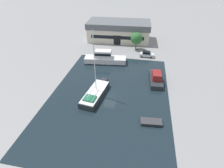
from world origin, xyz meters
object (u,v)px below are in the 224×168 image
at_px(warehouse_building, 119,31).
at_px(quay_tree_near_building, 137,38).
at_px(sailboat_moored, 95,93).
at_px(motor_cruiser, 105,58).
at_px(cabin_boat, 156,78).
at_px(small_dinghy, 151,122).
at_px(parked_car, 147,54).

xyz_separation_m(warehouse_building, quay_tree_near_building, (6.88, -7.88, 0.34)).
xyz_separation_m(quay_tree_near_building, sailboat_moored, (-6.46, -26.14, -2.92)).
distance_m(motor_cruiser, cabin_boat, 15.63).
height_order(warehouse_building, small_dinghy, warehouse_building).
distance_m(sailboat_moored, cabin_boat, 14.87).
height_order(quay_tree_near_building, parked_car, quay_tree_near_building).
relative_size(motor_cruiser, small_dinghy, 3.08).
bearing_deg(quay_tree_near_building, warehouse_building, 131.11).
relative_size(motor_cruiser, cabin_boat, 1.49).
height_order(small_dinghy, cabin_boat, cabin_boat).
distance_m(warehouse_building, cabin_boat, 29.15).
bearing_deg(cabin_boat, small_dinghy, -97.74).
distance_m(parked_car, small_dinghy, 26.83).
height_order(warehouse_building, quay_tree_near_building, warehouse_building).
height_order(quay_tree_near_building, sailboat_moored, sailboat_moored).
height_order(quay_tree_near_building, cabin_boat, quay_tree_near_building).
relative_size(parked_car, sailboat_moored, 0.31).
xyz_separation_m(warehouse_building, motor_cruiser, (-0.98, -18.92, -1.99)).
xyz_separation_m(sailboat_moored, small_dinghy, (11.53, -5.67, -0.41)).
bearing_deg(small_dinghy, motor_cruiser, 26.64).
xyz_separation_m(warehouse_building, parked_car, (10.47, -12.91, -2.46)).
distance_m(sailboat_moored, small_dinghy, 12.86).
xyz_separation_m(parked_car, cabin_boat, (2.46, -13.09, 0.05)).
relative_size(quay_tree_near_building, parked_car, 1.30).
distance_m(quay_tree_near_building, cabin_boat, 19.31).
relative_size(warehouse_building, quay_tree_near_building, 4.05).
relative_size(parked_car, cabin_boat, 0.54).
distance_m(warehouse_building, small_dinghy, 41.57).
bearing_deg(small_dinghy, sailboat_moored, 58.55).
xyz_separation_m(sailboat_moored, cabin_boat, (12.52, 8.02, 0.18)).
bearing_deg(warehouse_building, parked_car, -53.57).
distance_m(parked_car, motor_cruiser, 12.94).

